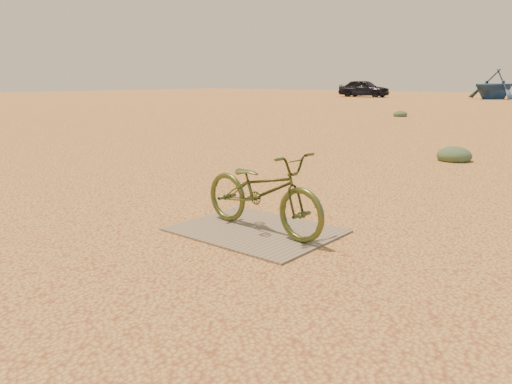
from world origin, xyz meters
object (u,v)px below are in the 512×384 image
Objects in this scene: bicycle at (262,191)px; boat_near_left at (354,90)px; car at (364,88)px; plywood_board at (256,230)px; boat_far_left at (495,84)px.

boat_near_left is (-21.75, 41.58, 0.04)m from bicycle.
car is 4.90m from boat_near_left.
boat_near_left is (-21.68, 41.60, 0.48)m from plywood_board.
plywood_board is at bearing -156.45° from car.
boat_far_left is at bearing 16.66° from bicycle.
car is 0.99× the size of boat_far_left.
plywood_board is at bearing 105.38° from bicycle.
boat_near_left reaches higher than plywood_board.
car is (-18.69, 37.77, 0.32)m from bicycle.
car reaches higher than plywood_board.
car is at bearing -146.50° from boat_far_left.
boat_far_left reaches higher than plywood_board.
bicycle is 46.93m from boat_near_left.
boat_near_left is 13.63m from boat_far_left.
boat_near_left is at bearing 32.64° from bicycle.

